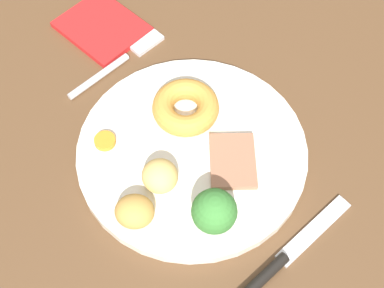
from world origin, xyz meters
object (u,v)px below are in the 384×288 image
dinner_plate (192,152)px  folded_napkin (102,27)px  knife (279,263)px  roast_potato_left (135,211)px  yorkshire_pudding (183,109)px  carrot_coin_front (105,141)px  broccoli_floret (214,211)px  roast_potato_right (160,176)px  fork (119,62)px  meat_slice_main (233,161)px

dinner_plate → folded_napkin: (-22.85, 4.88, -0.30)cm
knife → roast_potato_left: bearing=120.4°
yorkshire_pudding → carrot_coin_front: 9.79cm
carrot_coin_front → knife: size_ratio=0.13×
yorkshire_pudding → carrot_coin_front: (-3.48, -9.10, -0.94)cm
broccoli_floret → knife: broccoli_floret is taller
dinner_plate → carrot_coin_front: carrot_coin_front is taller
broccoli_floret → roast_potato_left: bearing=-138.0°
dinner_plate → carrot_coin_front: (-7.56, -6.70, 1.04)cm
roast_potato_left → broccoli_floret: (6.18, 5.56, 1.36)cm
yorkshire_pudding → broccoli_floret: broccoli_floret is taller
carrot_coin_front → broccoli_floret: 16.09cm
dinner_plate → roast_potato_right: 6.17cm
yorkshire_pudding → folded_napkin: yorkshire_pudding is taller
yorkshire_pudding → broccoli_floret: bearing=-30.1°
yorkshire_pudding → fork: bearing=178.8°
dinner_plate → yorkshire_pudding: bearing=149.5°
carrot_coin_front → broccoli_floret: bearing=7.2°
fork → meat_slice_main: bearing=-92.5°
yorkshire_pudding → fork: 12.63cm
carrot_coin_front → knife: (23.43, 4.05, -1.29)cm
dinner_plate → roast_potato_left: bearing=-78.8°
roast_potato_right → knife: 15.55cm
dinner_plate → fork: size_ratio=1.75×
roast_potato_right → broccoli_floret: size_ratio=0.76×
meat_slice_main → roast_potato_right: (-3.70, -7.64, 1.32)cm
dinner_plate → knife: 16.10cm
roast_potato_right → knife: roast_potato_right is taller
roast_potato_left → folded_napkin: 29.24cm
fork → roast_potato_left: bearing=-125.7°
fork → carrot_coin_front: bearing=-137.1°
folded_napkin → roast_potato_right: bearing=-23.9°
yorkshire_pudding → fork: yorkshire_pudding is taller
broccoli_floret → knife: (7.67, 2.06, -3.79)cm
roast_potato_right → folded_napkin: 26.05cm
meat_slice_main → knife: meat_slice_main is taller
dinner_plate → yorkshire_pudding: yorkshire_pudding is taller
roast_potato_left → roast_potato_right: (-1.19, 4.65, 0.23)cm
roast_potato_left → roast_potato_right: 4.81cm
dinner_plate → roast_potato_left: roast_potato_left is taller
roast_potato_left → broccoli_floret: broccoli_floret is taller
roast_potato_left → knife: (13.84, 7.62, -2.43)cm
yorkshire_pudding → knife: (19.95, -5.05, -2.23)cm
roast_potato_right → knife: bearing=11.2°
fork → knife: (32.37, -5.31, 0.06)cm
dinner_plate → roast_potato_left: 10.69cm
carrot_coin_front → roast_potato_left: bearing=-20.4°
meat_slice_main → knife: size_ratio=0.38×
roast_potato_left → fork: size_ratio=0.28×
fork → folded_napkin: fork is taller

